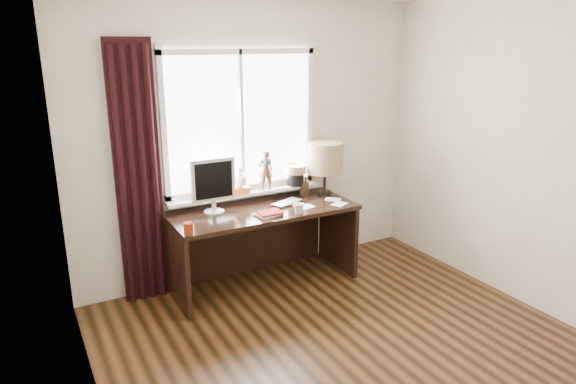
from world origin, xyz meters
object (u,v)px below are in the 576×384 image
red_cup (188,229)px  table_lamp (325,158)px  desk (259,230)px  monitor (213,182)px  laptop (287,203)px  mug (299,208)px

red_cup → table_lamp: 1.63m
desk → monitor: bearing=177.6°
laptop → mug: 0.30m
desk → table_lamp: (0.74, 0.03, 0.61)m
red_cup → monitor: (0.37, 0.41, 0.23)m
laptop → desk: size_ratio=0.18×
mug → desk: (-0.22, 0.37, -0.29)m
laptop → red_cup: bearing=176.7°
mug → monitor: size_ratio=0.20×
table_lamp → monitor: bearing=-179.3°
laptop → table_lamp: (0.48, 0.11, 0.35)m
mug → monitor: (-0.64, 0.39, 0.23)m
mug → desk: 0.52m
red_cup → desk: (0.80, 0.40, -0.29)m
monitor → table_lamp: bearing=0.7°
mug → table_lamp: bearing=37.3°
red_cup → table_lamp: size_ratio=0.19×
mug → table_lamp: 0.73m
red_cup → desk: red_cup is taller
red_cup → table_lamp: table_lamp is taller
monitor → mug: bearing=-31.0°
laptop → table_lamp: 0.61m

